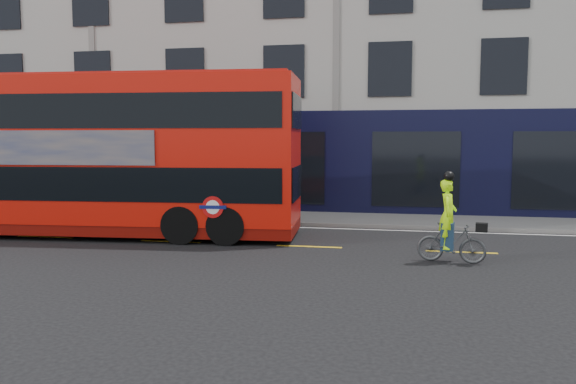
# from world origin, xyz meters

# --- Properties ---
(ground) EXTENTS (120.00, 120.00, 0.00)m
(ground) POSITION_xyz_m (0.00, 0.00, 0.00)
(ground) COLOR black
(ground) RESTS_ON ground
(pavement) EXTENTS (60.00, 3.00, 0.12)m
(pavement) POSITION_xyz_m (0.00, 6.50, 0.06)
(pavement) COLOR gray
(pavement) RESTS_ON ground
(kerb) EXTENTS (60.00, 0.12, 0.13)m
(kerb) POSITION_xyz_m (0.00, 5.00, 0.07)
(kerb) COLOR gray
(kerb) RESTS_ON ground
(building_terrace) EXTENTS (50.00, 10.07, 15.00)m
(building_terrace) POSITION_xyz_m (0.00, 12.94, 7.49)
(building_terrace) COLOR #ACABA2
(building_terrace) RESTS_ON ground
(road_edge_line) EXTENTS (58.00, 0.10, 0.01)m
(road_edge_line) POSITION_xyz_m (0.00, 4.70, 0.00)
(road_edge_line) COLOR silver
(road_edge_line) RESTS_ON ground
(lane_dashes) EXTENTS (58.00, 0.12, 0.01)m
(lane_dashes) POSITION_xyz_m (0.00, 1.50, 0.00)
(lane_dashes) COLOR yellow
(lane_dashes) RESTS_ON ground
(bus) EXTENTS (12.03, 3.54, 4.79)m
(bus) POSITION_xyz_m (-6.40, 2.20, 2.45)
(bus) COLOR red
(bus) RESTS_ON ground
(cyclist) EXTENTS (1.64, 0.72, 2.18)m
(cyclist) POSITION_xyz_m (3.59, 0.21, 0.74)
(cyclist) COLOR #414345
(cyclist) RESTS_ON ground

